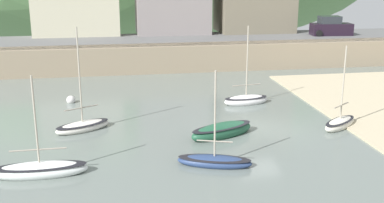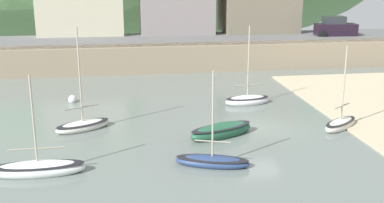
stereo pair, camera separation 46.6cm
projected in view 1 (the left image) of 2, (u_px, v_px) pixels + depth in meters
ground at (365, 200)px, 18.80m from camera, size 48.00×41.00×0.61m
quay_seawall at (203, 54)px, 43.96m from camera, size 48.00×9.40×2.40m
rowboat_small_beached at (246, 100)px, 32.73m from camera, size 3.32×1.64×5.55m
fishing_boat_green at (83, 126)px, 27.38m from camera, size 3.47×2.65×6.09m
sailboat_white_hull at (340, 123)px, 27.86m from camera, size 3.00×2.59×4.99m
motorboat_with_cabin at (40, 170)px, 21.36m from camera, size 4.26×1.32×4.80m
sailboat_far_left at (222, 131)px, 26.40m from camera, size 4.15×2.76×0.98m
sailboat_tall_mast at (214, 161)px, 22.48m from camera, size 3.73×2.20×4.73m
parked_car_near_slipway at (331, 27)px, 48.72m from camera, size 4.23×2.03×1.95m
mooring_buoy at (71, 100)px, 33.02m from camera, size 0.62×0.62×0.62m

